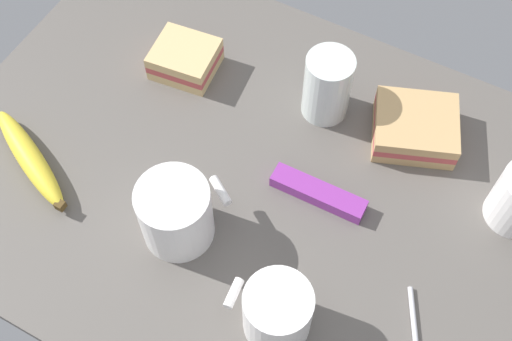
{
  "coord_description": "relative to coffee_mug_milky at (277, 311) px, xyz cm",
  "views": [
    {
      "loc": [
        -21.22,
        39.47,
        80.91
      ],
      "look_at": [
        0.0,
        0.0,
        5.0
      ],
      "focal_mm": 45.81,
      "sensor_mm": 36.0,
      "label": 1
    }
  ],
  "objects": [
    {
      "name": "sandwich_side",
      "position": [
        -4.61,
        -33.95,
        -2.35
      ],
      "size": [
        14.45,
        13.79,
        4.4
      ],
      "color": "tan",
      "rests_on": "tabletop"
    },
    {
      "name": "snack_bar",
      "position": [
        3.15,
        -18.49,
        -3.55
      ],
      "size": [
        13.44,
        3.21,
        2.0
      ],
      "primitive_type": "cube",
      "rotation": [
        0.0,
        0.0,
        0.02
      ],
      "color": "purple",
      "rests_on": "tabletop"
    },
    {
      "name": "banana",
      "position": [
        40.75,
        -4.12,
        -2.89
      ],
      "size": [
        18.82,
        11.4,
        3.32
      ],
      "color": "yellow",
      "rests_on": "tabletop"
    },
    {
      "name": "tabletop",
      "position": [
        11.73,
        -16.58,
        -5.55
      ],
      "size": [
        90.0,
        64.0,
        2.0
      ],
      "primitive_type": "cube",
      "color": "#5B5651",
      "rests_on": "ground"
    },
    {
      "name": "coffee_mug_spare",
      "position": [
        17.13,
        -5.17,
        0.55
      ],
      "size": [
        10.35,
        11.75,
        9.92
      ],
      "color": "white",
      "rests_on": "tabletop"
    },
    {
      "name": "glass_of_milk",
      "position": [
        8.74,
        -32.4,
        0.21
      ],
      "size": [
        6.88,
        6.88,
        10.79
      ],
      "color": "silver",
      "rests_on": "tabletop"
    },
    {
      "name": "coffee_mug_milky",
      "position": [
        0.0,
        0.0,
        0.0
      ],
      "size": [
        10.49,
        8.26,
        8.83
      ],
      "color": "white",
      "rests_on": "tabletop"
    },
    {
      "name": "sandwich_main",
      "position": [
        30.78,
        -29.23,
        -2.35
      ],
      "size": [
        10.1,
        9.29,
        4.4
      ],
      "color": "#DBB77A",
      "rests_on": "tabletop"
    }
  ]
}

